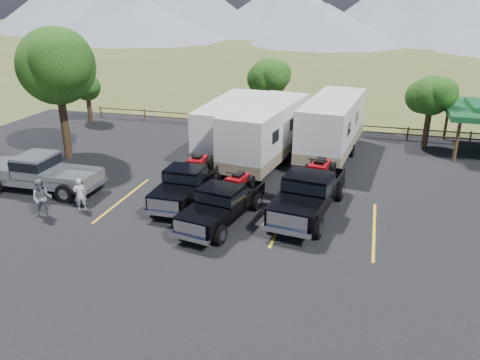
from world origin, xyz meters
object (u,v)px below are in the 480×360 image
(trailer_left, at_px, (232,127))
(pickup_silver, at_px, (40,172))
(trailer_center, at_px, (266,133))
(tree_big_nw, at_px, (56,66))
(person_b, at_px, (42,199))
(rig_center, at_px, (223,202))
(rig_left, at_px, (187,181))
(person_a, at_px, (80,194))
(rig_right, at_px, (309,191))
(trailer_right, at_px, (332,126))

(trailer_left, distance_m, pickup_silver, 11.40)
(trailer_center, bearing_deg, tree_big_nw, -162.17)
(person_b, bearing_deg, rig_center, -10.63)
(rig_left, bearing_deg, pickup_silver, -172.35)
(trailer_left, bearing_deg, person_a, -112.77)
(pickup_silver, distance_m, person_b, 3.36)
(rig_left, xyz_separation_m, rig_center, (2.42, -1.82, -0.01))
(pickup_silver, xyz_separation_m, person_b, (2.08, -2.63, -0.09))
(trailer_left, height_order, person_a, trailer_left)
(tree_big_nw, xyz_separation_m, rig_right, (15.56, -4.02, -4.50))
(person_a, bearing_deg, pickup_silver, -62.39)
(trailer_left, bearing_deg, tree_big_nw, -160.15)
(trailer_left, xyz_separation_m, person_b, (-5.64, -10.98, -0.87))
(trailer_right, distance_m, person_a, 15.36)
(rig_right, bearing_deg, person_a, -158.00)
(trailer_left, height_order, person_b, trailer_left)
(trailer_center, relative_size, person_a, 6.63)
(trailer_left, distance_m, person_b, 12.38)
(rig_center, bearing_deg, trailer_right, 80.75)
(tree_big_nw, bearing_deg, trailer_right, 16.24)
(rig_right, xyz_separation_m, pickup_silver, (-13.54, -1.11, -0.06))
(trailer_right, bearing_deg, trailer_center, -138.53)
(tree_big_nw, xyz_separation_m, person_a, (5.29, -6.63, -4.78))
(rig_right, height_order, trailer_center, trailer_center)
(tree_big_nw, xyz_separation_m, trailer_center, (12.15, 2.03, -3.68))
(person_b, bearing_deg, rig_right, -5.64)
(person_b, bearing_deg, trailer_center, 26.86)
(trailer_center, relative_size, pickup_silver, 1.61)
(rig_center, distance_m, person_b, 8.14)
(trailer_left, bearing_deg, trailer_center, -24.78)
(trailer_center, bearing_deg, pickup_silver, -136.41)
(rig_left, height_order, person_a, rig_left)
(rig_left, xyz_separation_m, person_b, (-5.51, -3.67, -0.01))
(rig_center, xyz_separation_m, trailer_right, (3.69, 10.50, 0.98))
(person_b, bearing_deg, trailer_left, 39.08)
(rig_left, xyz_separation_m, trailer_left, (0.13, 7.31, 0.86))
(rig_left, relative_size, trailer_center, 0.55)
(person_b, bearing_deg, tree_big_nw, 94.16)
(rig_center, height_order, trailer_center, trailer_center)
(trailer_center, distance_m, pickup_silver, 12.43)
(rig_right, bearing_deg, tree_big_nw, 173.24)
(tree_big_nw, relative_size, person_a, 5.02)
(pickup_silver, bearing_deg, person_b, 37.58)
(rig_center, height_order, trailer_left, trailer_left)
(rig_right, bearing_deg, trailer_left, 136.50)
(rig_left, relative_size, person_a, 3.67)
(tree_big_nw, relative_size, trailer_left, 0.80)
(tree_big_nw, height_order, rig_center, tree_big_nw)
(rig_left, height_order, person_b, rig_left)
(rig_left, relative_size, trailer_right, 0.55)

